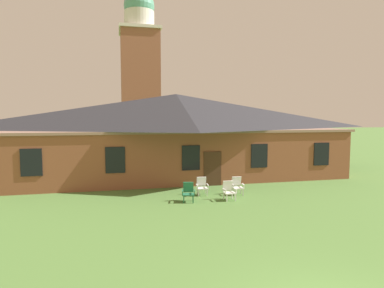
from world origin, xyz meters
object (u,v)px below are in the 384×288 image
(lawn_chair_left_end, at_px, (229,190))
(lawn_chair_by_porch, at_px, (188,192))
(lawn_chair_middle, at_px, (237,185))
(lawn_chair_near_door, at_px, (202,186))

(lawn_chair_left_end, bearing_deg, lawn_chair_by_porch, 176.34)
(lawn_chair_by_porch, distance_m, lawn_chair_middle, 3.02)
(lawn_chair_left_end, bearing_deg, lawn_chair_near_door, 128.88)
(lawn_chair_by_porch, bearing_deg, lawn_chair_middle, 16.21)
(lawn_chair_by_porch, bearing_deg, lawn_chair_near_door, 49.80)
(lawn_chair_near_door, xyz_separation_m, lawn_chair_middle, (1.90, -0.35, 0.00))
(lawn_chair_near_door, relative_size, lawn_chair_middle, 1.00)
(lawn_chair_by_porch, height_order, lawn_chair_near_door, same)
(lawn_chair_by_porch, height_order, lawn_chair_middle, same)
(lawn_chair_middle, bearing_deg, lawn_chair_left_end, -130.33)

